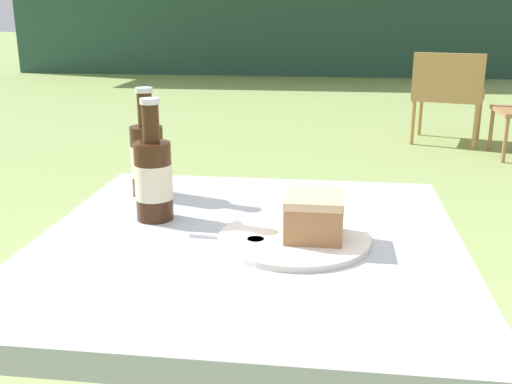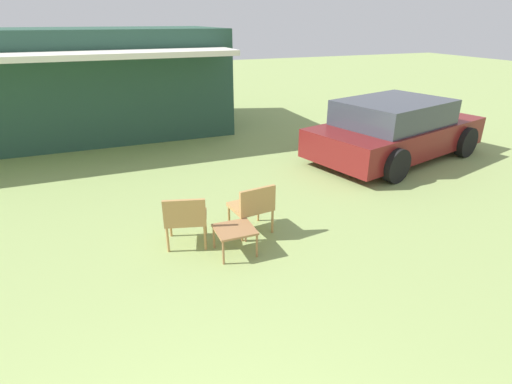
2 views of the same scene
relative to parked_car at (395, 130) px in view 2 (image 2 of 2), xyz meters
The scene contains 5 objects.
cabin_building 8.91m from the parked_car, 145.70° to the left, with size 9.21×4.88×2.72m.
parked_car is the anchor object (origin of this frame).
wicker_chair_cushioned 5.65m from the parked_car, 158.56° to the right, with size 0.67×0.62×0.77m.
wicker_chair_plain 4.76m from the parked_car, 153.96° to the right, with size 0.62×0.55×0.77m.
garden_side_table 5.34m from the parked_car, 151.88° to the right, with size 0.52×0.48×0.37m.
Camera 2 is at (0.16, -0.58, 2.95)m, focal length 28.00 mm.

